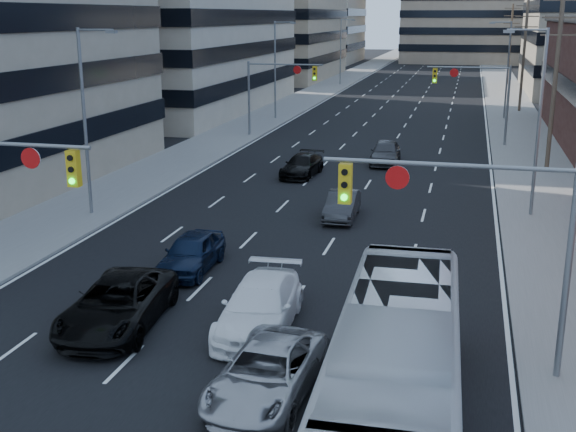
# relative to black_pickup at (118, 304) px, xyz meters

# --- Properties ---
(road_surface) EXTENTS (18.00, 300.00, 0.02)m
(road_surface) POSITION_rel_black_pickup_xyz_m (3.13, 121.69, -0.77)
(road_surface) COLOR black
(road_surface) RESTS_ON ground
(sidewalk_left) EXTENTS (5.00, 300.00, 0.15)m
(sidewalk_left) POSITION_rel_black_pickup_xyz_m (-8.37, 121.69, -0.70)
(sidewalk_left) COLOR slate
(sidewalk_left) RESTS_ON ground
(sidewalk_right) EXTENTS (5.00, 300.00, 0.15)m
(sidewalk_right) POSITION_rel_black_pickup_xyz_m (14.63, 121.69, -0.70)
(sidewalk_right) COLOR slate
(sidewalk_right) RESTS_ON ground
(office_left_far) EXTENTS (20.00, 30.00, 16.00)m
(office_left_far) POSITION_rel_black_pickup_xyz_m (-20.87, 91.69, 7.22)
(office_left_far) COLOR gray
(office_left_far) RESTS_ON ground
(bg_block_left) EXTENTS (24.00, 24.00, 20.00)m
(bg_block_left) POSITION_rel_black_pickup_xyz_m (-24.87, 131.69, 9.22)
(bg_block_left) COLOR #ADA089
(bg_block_left) RESTS_ON ground
(signal_near_right) EXTENTS (6.59, 0.33, 6.00)m
(signal_near_right) POSITION_rel_black_pickup_xyz_m (10.58, -0.31, 3.55)
(signal_near_right) COLOR slate
(signal_near_right) RESTS_ON ground
(signal_far_left) EXTENTS (6.09, 0.33, 6.00)m
(signal_far_left) POSITION_rel_black_pickup_xyz_m (-4.55, 36.69, 3.53)
(signal_far_left) COLOR slate
(signal_far_left) RESTS_ON ground
(signal_far_right) EXTENTS (6.09, 0.33, 6.00)m
(signal_far_right) POSITION_rel_black_pickup_xyz_m (10.81, 36.69, 3.53)
(signal_far_right) COLOR slate
(signal_far_right) RESTS_ON ground
(utility_pole_block) EXTENTS (2.20, 0.28, 11.00)m
(utility_pole_block) POSITION_rel_black_pickup_xyz_m (15.33, 27.69, 5.00)
(utility_pole_block) COLOR #4C3D2D
(utility_pole_block) RESTS_ON ground
(utility_pole_midblock) EXTENTS (2.20, 0.28, 11.00)m
(utility_pole_midblock) POSITION_rel_black_pickup_xyz_m (15.33, 57.69, 5.00)
(utility_pole_midblock) COLOR #4C3D2D
(utility_pole_midblock) RESTS_ON ground
(utility_pole_distant) EXTENTS (2.20, 0.28, 11.00)m
(utility_pole_distant) POSITION_rel_black_pickup_xyz_m (15.33, 87.69, 5.00)
(utility_pole_distant) COLOR #4C3D2D
(utility_pole_distant) RESTS_ON ground
(streetlight_left_near) EXTENTS (2.03, 0.22, 9.00)m
(streetlight_left_near) POSITION_rel_black_pickup_xyz_m (-7.21, 11.69, 4.28)
(streetlight_left_near) COLOR slate
(streetlight_left_near) RESTS_ON ground
(streetlight_left_mid) EXTENTS (2.03, 0.22, 9.00)m
(streetlight_left_mid) POSITION_rel_black_pickup_xyz_m (-7.21, 46.69, 4.28)
(streetlight_left_mid) COLOR slate
(streetlight_left_mid) RESTS_ON ground
(streetlight_left_far) EXTENTS (2.03, 0.22, 9.00)m
(streetlight_left_far) POSITION_rel_black_pickup_xyz_m (-7.21, 81.69, 4.28)
(streetlight_left_far) COLOR slate
(streetlight_left_far) RESTS_ON ground
(streetlight_right_near) EXTENTS (2.03, 0.22, 9.00)m
(streetlight_right_near) POSITION_rel_black_pickup_xyz_m (13.47, 16.69, 4.28)
(streetlight_right_near) COLOR slate
(streetlight_right_near) RESTS_ON ground
(streetlight_right_far) EXTENTS (2.03, 0.22, 9.00)m
(streetlight_right_far) POSITION_rel_black_pickup_xyz_m (13.47, 51.69, 4.28)
(streetlight_right_far) COLOR slate
(streetlight_right_far) RESTS_ON ground
(black_pickup) EXTENTS (3.10, 5.81, 1.55)m
(black_pickup) POSITION_rel_black_pickup_xyz_m (0.00, 0.00, 0.00)
(black_pickup) COLOR black
(black_pickup) RESTS_ON ground
(white_van) EXTENTS (2.49, 5.45, 1.54)m
(white_van) POSITION_rel_black_pickup_xyz_m (4.41, 0.93, -0.00)
(white_van) COLOR white
(white_van) RESTS_ON ground
(silver_suv) EXTENTS (2.60, 5.09, 1.38)m
(silver_suv) POSITION_rel_black_pickup_xyz_m (5.75, -3.04, -0.09)
(silver_suv) COLOR #9F9FA4
(silver_suv) RESTS_ON ground
(transit_bus) EXTENTS (3.10, 11.80, 3.26)m
(transit_bus) POSITION_rel_black_pickup_xyz_m (9.13, -4.34, 0.86)
(transit_bus) COLOR silver
(transit_bus) RESTS_ON ground
(sedan_blue) EXTENTS (1.84, 4.35, 1.47)m
(sedan_blue) POSITION_rel_black_pickup_xyz_m (0.34, 5.48, -0.04)
(sedan_blue) COLOR black
(sedan_blue) RESTS_ON ground
(sedan_grey_center) EXTENTS (1.50, 4.01, 1.31)m
(sedan_grey_center) POSITION_rel_black_pickup_xyz_m (4.70, 14.22, -0.12)
(sedan_grey_center) COLOR #2C2C2E
(sedan_grey_center) RESTS_ON ground
(sedan_black_far) EXTENTS (2.18, 4.64, 1.31)m
(sedan_black_far) POSITION_rel_black_pickup_xyz_m (0.66, 23.07, -0.12)
(sedan_black_far) COLOR black
(sedan_black_far) RESTS_ON ground
(sedan_grey_right) EXTENTS (2.05, 4.71, 1.58)m
(sedan_grey_right) POSITION_rel_black_pickup_xyz_m (5.20, 28.03, 0.02)
(sedan_grey_right) COLOR #363638
(sedan_grey_right) RESTS_ON ground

